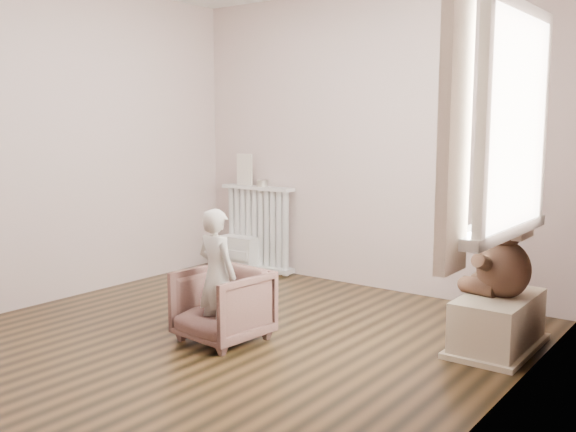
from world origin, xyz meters
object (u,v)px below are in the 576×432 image
Objects in this scene: toy_vanity at (243,242)px; teddy_bear at (505,247)px; armchair at (223,305)px; radiator at (258,232)px; plush_cat at (518,199)px; child at (217,275)px; toy_bench at (498,318)px.

teddy_bear is at bearing -14.93° from toy_vanity.
teddy_bear is at bearing 37.43° from armchair.
armchair is at bearing -57.17° from radiator.
radiator is at bearing 172.06° from teddy_bear.
toy_vanity is at bearing 139.79° from plush_cat.
armchair is at bearing -84.58° from child.
toy_vanity is 0.71× the size of child.
toy_vanity is 1.14× the size of teddy_bear.
child is (1.13, -1.80, 0.07)m from radiator.
plush_cat is at bearing -52.08° from toy_bench.
toy_vanity is 2.13× the size of plush_cat.
toy_bench is at bearing 105.49° from plush_cat.
child is at bearing -138.20° from teddy_bear.
plush_cat is (0.12, -0.19, 0.33)m from teddy_bear.
child is at bearing -53.77° from toy_vanity.
toy_vanity reaches higher than toy_bench.
armchair is 0.72× the size of toy_bench.
teddy_bear reaches higher than toy_bench.
toy_bench is at bearing -16.77° from radiator.
child is at bearing -176.21° from plush_cat.
radiator is 2.09m from armchair.
plush_cat reaches higher than toy_vanity.
teddy_bear is 1.86× the size of plush_cat.
child is 3.01× the size of plush_cat.
toy_bench is at bearing -141.34° from child.
plush_cat reaches higher than radiator.
plush_cat is at bearing -19.32° from radiator.
teddy_bear reaches higher than child.
armchair is at bearing -148.09° from toy_bench.
armchair is 1.87m from teddy_bear.
radiator is 0.96× the size of child.
radiator reaches higher than toy_vanity.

